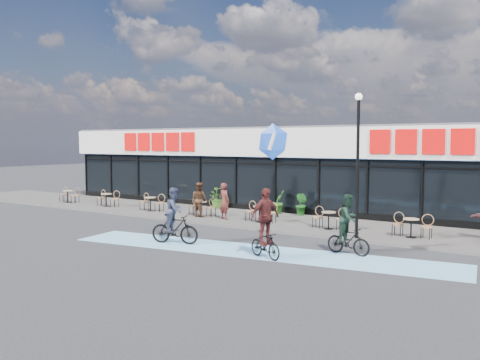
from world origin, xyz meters
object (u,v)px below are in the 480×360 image
object	(u,v)px
lamp_post	(358,153)
patron_left	(224,201)
patron_right	(199,199)
potted_plant_mid	(279,202)
cyclist_a	(265,227)
cyclist_b	(348,229)
bistro_set_0	(69,195)
potted_plant_left	(216,198)
potted_plant_right	(302,204)

from	to	relation	value
lamp_post	patron_left	world-z (taller)	lamp_post
lamp_post	patron_right	world-z (taller)	lamp_post
potted_plant_mid	cyclist_a	size ratio (longest dim) A/B	0.53
lamp_post	patron_left	size ratio (longest dim) A/B	3.16
patron_left	lamp_post	bearing A→B (deg)	-171.75
cyclist_a	cyclist_b	distance (m)	2.87
lamp_post	bistro_set_0	distance (m)	19.11
potted_plant_left	cyclist_a	bearing A→B (deg)	-46.15
bistro_set_0	potted_plant_right	world-z (taller)	potted_plant_right
potted_plant_mid	patron_left	distance (m)	3.32
patron_left	potted_plant_right	bearing A→B (deg)	-111.40
cyclist_a	cyclist_b	xyz separation A→B (m)	(2.04, 2.02, -0.14)
cyclist_a	cyclist_b	world-z (taller)	cyclist_a
bistro_set_0	patron_left	xyz separation A→B (m)	(11.84, -0.26, 0.42)
potted_plant_mid	cyclist_a	distance (m)	9.76
potted_plant_mid	patron_right	world-z (taller)	patron_right
potted_plant_right	patron_right	xyz separation A→B (m)	(-4.01, -3.18, 0.29)
patron_right	cyclist_a	size ratio (longest dim) A/B	0.75
potted_plant_left	cyclist_b	world-z (taller)	cyclist_b
bistro_set_0	patron_right	distance (m)	10.36
cyclist_a	bistro_set_0	bearing A→B (deg)	161.32
lamp_post	cyclist_a	bearing A→B (deg)	-106.93
patron_left	cyclist_b	distance (m)	8.49
potted_plant_left	patron_right	world-z (taller)	patron_right
cyclist_b	potted_plant_mid	bearing A→B (deg)	133.80
potted_plant_left	potted_plant_right	xyz separation A→B (m)	(5.26, 0.06, 0.00)
cyclist_b	potted_plant_right	bearing A→B (deg)	127.28
bistro_set_0	potted_plant_mid	size ratio (longest dim) A/B	1.26
potted_plant_mid	cyclist_a	world-z (taller)	cyclist_a
potted_plant_left	potted_plant_right	distance (m)	5.26
potted_plant_right	bistro_set_0	bearing A→B (deg)	-168.68
potted_plant_mid	potted_plant_right	world-z (taller)	potted_plant_mid
bistro_set_0	potted_plant_right	distance (m)	14.64
potted_plant_right	patron_left	xyz separation A→B (m)	(-2.52, -3.14, 0.31)
potted_plant_left	potted_plant_right	bearing A→B (deg)	0.64
bistro_set_0	potted_plant_right	xyz separation A→B (m)	(14.36, 2.87, 0.11)
potted_plant_left	patron_left	world-z (taller)	patron_left
bistro_set_0	patron_right	xyz separation A→B (m)	(10.35, -0.31, 0.40)
patron_right	bistro_set_0	bearing A→B (deg)	3.58
potted_plant_mid	patron_right	distance (m)	4.15
patron_right	potted_plant_left	bearing A→B (deg)	-62.80
lamp_post	potted_plant_left	xyz separation A→B (m)	(-9.76, 4.20, -2.69)
bistro_set_0	potted_plant_left	bearing A→B (deg)	17.20
lamp_post	patron_left	distance (m)	7.49
potted_plant_left	cyclist_a	size ratio (longest dim) A/B	0.49
potted_plant_mid	cyclist_b	xyz separation A→B (m)	(6.42, -6.70, 0.18)
potted_plant_right	patron_left	size ratio (longest dim) A/B	0.65
potted_plant_left	patron_left	size ratio (longest dim) A/B	0.65
lamp_post	patron_right	size ratio (longest dim) A/B	3.21
potted_plant_right	cyclist_b	xyz separation A→B (m)	(5.15, -6.77, 0.22)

